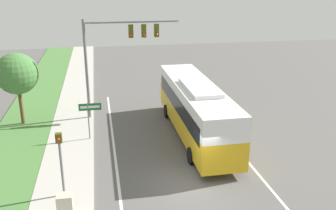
% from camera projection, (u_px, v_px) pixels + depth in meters
% --- Properties ---
extents(ground_plane, '(80.00, 80.00, 0.00)m').
position_uv_depth(ground_plane, '(192.00, 183.00, 18.59)').
color(ground_plane, '#565451').
extents(sidewalk, '(2.80, 80.00, 0.12)m').
position_uv_depth(sidewalk, '(63.00, 195.00, 17.47)').
color(sidewalk, '#ADA89E').
rests_on(sidewalk, ground_plane).
extents(lane_divider_near, '(0.14, 30.00, 0.01)m').
position_uv_depth(lane_divider_near, '(119.00, 190.00, 17.95)').
color(lane_divider_near, silver).
rests_on(lane_divider_near, ground_plane).
extents(lane_divider_far, '(0.14, 30.00, 0.01)m').
position_uv_depth(lane_divider_far, '(260.00, 176.00, 19.22)').
color(lane_divider_far, silver).
rests_on(lane_divider_far, ground_plane).
extents(bus, '(2.60, 11.80, 3.61)m').
position_uv_depth(bus, '(195.00, 107.00, 23.49)').
color(bus, gold).
rests_on(bus, ground_plane).
extents(signal_gantry, '(6.58, 0.41, 7.07)m').
position_uv_depth(signal_gantry, '(117.00, 46.00, 25.78)').
color(signal_gantry, slate).
rests_on(signal_gantry, ground_plane).
extents(pedestrian_signal, '(0.28, 0.34, 3.22)m').
position_uv_depth(pedestrian_signal, '(60.00, 155.00, 16.68)').
color(pedestrian_signal, slate).
rests_on(pedestrian_signal, ground_plane).
extents(street_sign, '(1.37, 0.08, 2.48)m').
position_uv_depth(street_sign, '(89.00, 114.00, 22.92)').
color(street_sign, slate).
rests_on(street_sign, ground_plane).
extents(utility_cabinet, '(0.65, 0.56, 0.99)m').
position_uv_depth(utility_cabinet, '(65.00, 205.00, 15.72)').
color(utility_cabinet, '#B7B29E').
rests_on(utility_cabinet, sidewalk).
extents(roadside_tree, '(2.78, 2.78, 4.93)m').
position_uv_depth(roadside_tree, '(17.00, 74.00, 24.78)').
color(roadside_tree, brown).
rests_on(roadside_tree, grass_verge).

